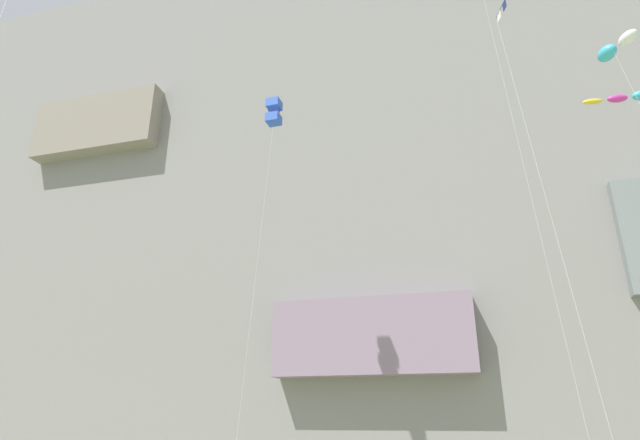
# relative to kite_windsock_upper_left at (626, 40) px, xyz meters

# --- Properties ---
(cliff_face) EXTENTS (180.00, 31.24, 56.65)m
(cliff_face) POSITION_rel_kite_windsock_upper_left_xyz_m (-17.33, 32.88, 5.89)
(cliff_face) COLOR gray
(cliff_face) RESTS_ON ground
(kite_windsock_upper_left) EXTENTS (3.57, 4.79, 22.95)m
(kite_windsock_upper_left) POSITION_rel_kite_windsock_upper_left_xyz_m (0.00, 0.00, 0.00)
(kite_windsock_upper_left) COLOR #38B2D1
(kite_windsock_upper_left) RESTS_ON ground
(kite_box_low_left) EXTENTS (1.40, 2.80, 26.72)m
(kite_box_low_left) POSITION_rel_kite_windsock_upper_left_xyz_m (-22.30, 6.18, 3.25)
(kite_box_low_left) COLOR blue
(kite_box_low_left) RESTS_ON ground
(kite_banner_mid_center) EXTENTS (1.54, 7.30, 29.69)m
(kite_banner_mid_center) POSITION_rel_kite_windsock_upper_left_xyz_m (-4.83, 2.48, 5.67)
(kite_banner_mid_center) COLOR black
(kite_banner_mid_center) RESTS_ON ground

